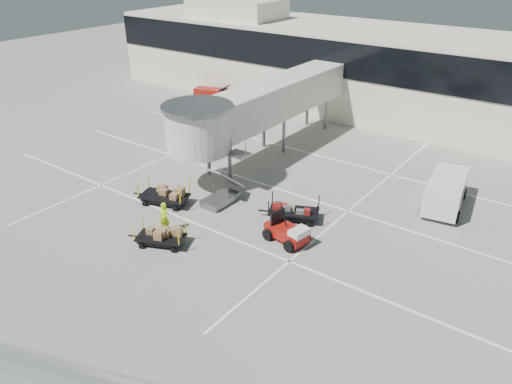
% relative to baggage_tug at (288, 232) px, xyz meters
% --- Properties ---
extents(ground, '(140.00, 140.00, 0.00)m').
position_rel_baggage_tug_xyz_m(ground, '(-4.80, -3.63, -0.62)').
color(ground, '#A69E94').
rests_on(ground, ground).
extents(lane_markings, '(40.00, 30.00, 0.02)m').
position_rel_baggage_tug_xyz_m(lane_markings, '(-5.46, 5.70, -0.61)').
color(lane_markings, white).
rests_on(lane_markings, ground).
extents(terminal, '(64.00, 12.11, 15.20)m').
position_rel_baggage_tug_xyz_m(terminal, '(-5.15, 26.31, 3.48)').
color(terminal, silver).
rests_on(terminal, ground).
extents(jet_bridge, '(5.70, 20.40, 6.03)m').
position_rel_baggage_tug_xyz_m(jet_bridge, '(-8.77, 8.63, 3.66)').
color(jet_bridge, silver).
rests_on(jet_bridge, ground).
extents(baggage_tug, '(2.79, 2.07, 1.71)m').
position_rel_baggage_tug_xyz_m(baggage_tug, '(0.00, 0.00, 0.00)').
color(baggage_tug, maroon).
rests_on(baggage_tug, ground).
extents(suitcase_cart, '(3.78, 2.69, 1.49)m').
position_rel_baggage_tug_xyz_m(suitcase_cart, '(-0.99, 2.42, -0.09)').
color(suitcase_cart, black).
rests_on(suitcase_cart, ground).
extents(box_cart_near, '(3.38, 2.39, 1.33)m').
position_rel_baggage_tug_xyz_m(box_cart_near, '(-5.70, -4.59, -0.09)').
color(box_cart_near, black).
rests_on(box_cart_near, ground).
extents(box_cart_far, '(3.96, 2.48, 1.53)m').
position_rel_baggage_tug_xyz_m(box_cart_far, '(-9.14, -0.88, -0.05)').
color(box_cart_far, black).
rests_on(box_cart_far, ground).
extents(ground_worker, '(0.78, 0.60, 1.91)m').
position_rel_baggage_tug_xyz_m(ground_worker, '(-6.52, -3.38, 0.33)').
color(ground_worker, '#ADDC17').
rests_on(ground_worker, ground).
extents(minivan, '(2.99, 5.57, 2.01)m').
position_rel_baggage_tug_xyz_m(minivan, '(5.89, 9.80, 0.58)').
color(minivan, silver).
rests_on(minivan, ground).
extents(belt_loader, '(3.98, 2.49, 1.80)m').
position_rel_baggage_tug_xyz_m(belt_loader, '(-22.14, 18.87, 0.07)').
color(belt_loader, maroon).
rests_on(belt_loader, ground).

